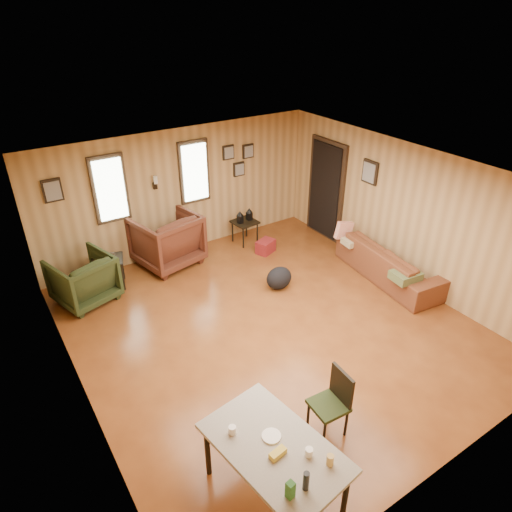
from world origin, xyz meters
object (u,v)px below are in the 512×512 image
at_px(end_table, 109,268).
at_px(side_table, 245,220).
at_px(recliner_brown, 166,237).
at_px(recliner_green, 83,277).
at_px(dining_table, 275,451).
at_px(sofa, 392,257).

relative_size(end_table, side_table, 0.91).
distance_m(recliner_brown, recliner_green, 1.68).
distance_m(recliner_green, end_table, 0.52).
bearing_deg(dining_table, recliner_green, 90.00).
relative_size(sofa, end_table, 3.26).
xyz_separation_m(sofa, side_table, (-1.45, 2.58, 0.07)).
distance_m(side_table, dining_table, 5.51).
distance_m(recliner_brown, side_table, 1.67).
height_order(sofa, side_table, sofa).
distance_m(end_table, side_table, 2.83).
bearing_deg(recliner_green, sofa, 138.13).
xyz_separation_m(end_table, dining_table, (0.15, -4.70, 0.29)).
relative_size(recliner_green, end_table, 1.37).
xyz_separation_m(sofa, end_table, (-4.28, 2.46, -0.05)).
xyz_separation_m(sofa, recliner_brown, (-3.12, 2.65, 0.13)).
bearing_deg(end_table, recliner_brown, 9.25).
bearing_deg(recliner_brown, dining_table, 66.28).
bearing_deg(recliner_brown, sofa, 127.52).
relative_size(recliner_brown, recliner_green, 1.22).
bearing_deg(sofa, side_table, 36.12).
xyz_separation_m(sofa, recliner_green, (-4.75, 2.26, 0.03)).
height_order(side_table, dining_table, dining_table).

